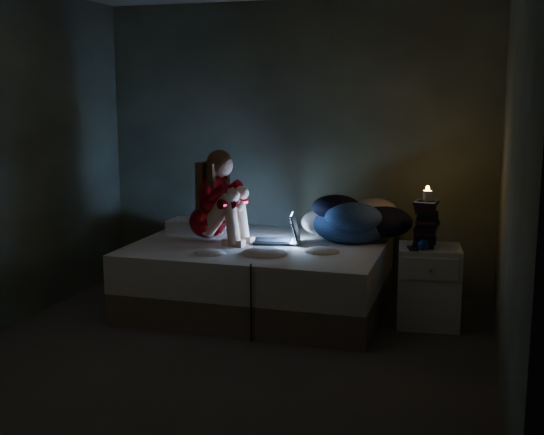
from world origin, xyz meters
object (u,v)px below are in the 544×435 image
at_px(laptop, 276,227).
at_px(nightstand, 428,286).
at_px(candle, 427,196).
at_px(bed, 259,276).
at_px(phone, 411,248).
at_px(woman, 208,195).

bearing_deg(laptop, nightstand, -14.32).
height_order(laptop, candle, candle).
relative_size(bed, candle, 25.34).
xyz_separation_m(bed, phone, (1.25, -0.14, 0.35)).
distance_m(candle, phone, 0.41).
relative_size(laptop, phone, 2.65).
distance_m(bed, phone, 1.30).
bearing_deg(nightstand, laptop, 170.26).
bearing_deg(nightstand, bed, 172.98).
distance_m(laptop, phone, 1.14).
distance_m(bed, woman, 0.80).
bearing_deg(woman, phone, 7.45).
bearing_deg(phone, laptop, 161.77).
relative_size(laptop, candle, 4.65).
bearing_deg(nightstand, woman, 173.79).
bearing_deg(phone, woman, 167.68).
distance_m(laptop, candle, 1.26).
distance_m(bed, nightstand, 1.38).
distance_m(woman, laptop, 0.63).
relative_size(nightstand, phone, 4.45).
bearing_deg(nightstand, phone, -144.38).
bearing_deg(phone, nightstand, 33.52).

